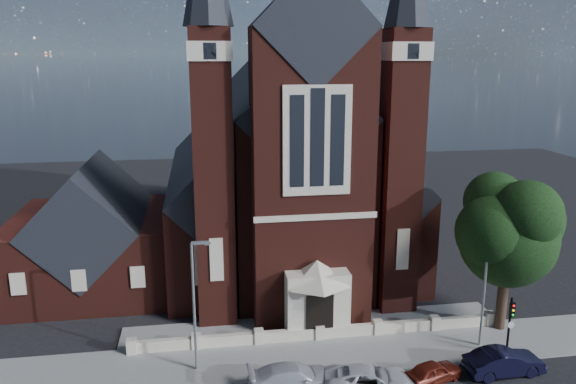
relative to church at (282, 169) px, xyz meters
name	(u,v)px	position (x,y,z in m)	size (l,w,h in m)	color
ground	(297,288)	(0.00, -7.94, -8.19)	(120.00, 120.00, 0.00)	black
pavement_strip	(326,355)	(0.00, -18.44, -8.19)	(60.00, 5.00, 0.12)	slate
forecourt_paving	(313,326)	(0.00, -14.44, -8.19)	(26.00, 3.00, 0.14)	slate
forecourt_wall	(319,340)	(0.00, -16.44, -8.19)	(24.00, 0.40, 0.90)	#BBAB95
church	(282,169)	(0.00, 0.00, 0.00)	(20.01, 34.90, 29.20)	#4B1B14
parish_hall	(93,239)	(-16.00, -4.94, -4.17)	(12.00, 12.20, 10.24)	#4B1B14
street_tree	(512,234)	(12.60, -17.23, -1.23)	(6.40, 6.60, 10.70)	black
street_lamp_left	(195,299)	(-7.91, -18.94, -3.59)	(1.16, 0.22, 8.09)	gray
street_lamp_right	(486,280)	(10.09, -18.94, -3.59)	(1.16, 0.22, 8.09)	gray
traffic_signal	(510,320)	(11.00, -20.52, -5.60)	(0.28, 0.42, 4.00)	black
car_silver_b	(293,378)	(-2.64, -21.74, -7.44)	(2.08, 5.11, 1.48)	#BABBC3
car_white_suv	(370,380)	(1.54, -22.56, -7.48)	(2.35, 5.09, 1.41)	white
car_dark_red	(433,372)	(5.42, -22.23, -7.57)	(1.45, 3.61, 1.23)	#601B10
car_navy	(504,362)	(9.84, -22.14, -7.41)	(1.63, 4.68, 1.54)	black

